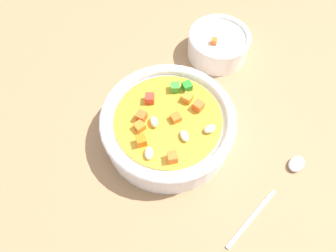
{
  "coord_description": "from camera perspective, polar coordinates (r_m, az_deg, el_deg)",
  "views": [
    {
      "loc": [
        8.84,
        21.97,
        44.29
      ],
      "look_at": [
        0.0,
        0.0,
        2.71
      ],
      "focal_mm": 32.76,
      "sensor_mm": 36.0,
      "label": 1
    }
  ],
  "objects": [
    {
      "name": "soup_bowl_main",
      "position": [
        0.48,
        0.0,
        0.23
      ],
      "size": [
        20.63,
        20.63,
        6.48
      ],
      "color": "white",
      "rests_on": "ground_plane"
    },
    {
      "name": "side_bowl_small",
      "position": [
        0.59,
        9.33,
        14.81
      ],
      "size": [
        11.31,
        11.31,
        5.28
      ],
      "color": "white",
      "rests_on": "ground_plane"
    },
    {
      "name": "ground_plane",
      "position": [
        0.51,
        0.0,
        -2.06
      ],
      "size": [
        140.0,
        140.0,
        2.0
      ],
      "primitive_type": "cube",
      "color": "#9E754F"
    },
    {
      "name": "spoon",
      "position": [
        0.49,
        19.98,
        -10.24
      ],
      "size": [
        17.41,
        8.69,
        1.07
      ],
      "rotation": [
        0.0,
        0.0,
        3.56
      ],
      "color": "silver",
      "rests_on": "ground_plane"
    }
  ]
}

